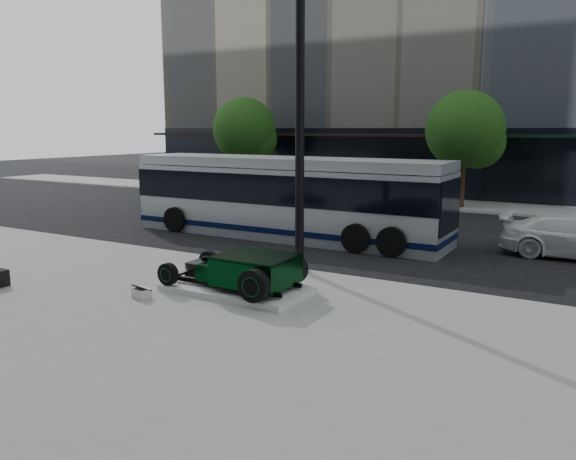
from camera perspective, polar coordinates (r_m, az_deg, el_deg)
The scene contains 9 objects.
ground at distance 17.46m, azimuth 4.08°, elevation -2.86°, with size 120.00×120.00×0.00m, color black.
sidewalk_near at distance 9.66m, azimuth -25.46°, elevation -14.54°, with size 70.00×17.00×0.12m, color gray.
sidewalk_far at distance 30.48m, azimuth 15.73°, elevation 2.52°, with size 70.00×4.00×0.12m, color gray.
street_trees at distance 29.06m, azimuth 17.84°, elevation 9.40°, with size 29.80×3.80×5.70m.
display_plinth at distance 13.49m, azimuth -5.19°, elevation -5.96°, with size 3.40×1.80×0.15m, color silver.
hot_rod at distance 13.18m, azimuth -4.04°, elevation -4.08°, with size 3.22×2.00×0.81m.
info_plaque at distance 13.39m, azimuth -14.65°, elevation -6.16°, with size 0.45×0.38×0.31m.
lamppost at distance 14.97m, azimuth 1.21°, elevation 9.64°, with size 0.44×0.44×7.95m.
transit_bus at distance 20.67m, azimuth -0.24°, elevation 3.39°, with size 12.12×2.88×2.92m.
Camera 1 is at (7.43, -15.30, 3.95)m, focal length 35.00 mm.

